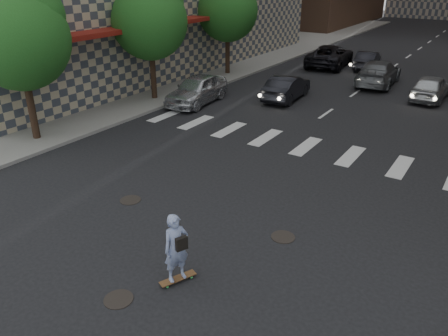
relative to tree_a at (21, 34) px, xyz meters
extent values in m
plane|color=black|center=(9.45, -3.14, -4.65)|extent=(160.00, 160.00, 0.00)
cube|color=gray|center=(-5.05, 16.86, -4.57)|extent=(13.00, 80.00, 0.15)
cube|color=black|center=(-1.75, 6.86, -2.65)|extent=(0.30, 14.00, 4.00)
cube|color=maroon|center=(-0.95, 6.86, -0.55)|extent=(1.60, 14.00, 0.25)
cylinder|color=#382619|center=(-0.05, -0.14, -3.10)|extent=(0.32, 0.32, 2.80)
sphere|color=#214F1A|center=(-0.05, -0.14, -0.20)|extent=(4.20, 4.20, 4.20)
sphere|color=#214F1A|center=(0.15, 0.46, 0.70)|extent=(2.80, 2.80, 2.80)
cylinder|color=#382619|center=(-0.05, 7.86, -3.10)|extent=(0.32, 0.32, 2.80)
sphere|color=#214F1A|center=(-0.05, 7.86, -0.20)|extent=(4.20, 4.20, 4.20)
sphere|color=#214F1A|center=(0.15, 8.46, 0.70)|extent=(2.80, 2.80, 2.80)
cylinder|color=#382619|center=(-0.05, 15.86, -3.10)|extent=(0.32, 0.32, 2.80)
sphere|color=#214F1A|center=(-0.05, 15.86, -0.20)|extent=(4.20, 4.20, 4.20)
cylinder|color=black|center=(10.65, -5.64, -4.64)|extent=(0.70, 0.70, 0.02)
cylinder|color=black|center=(7.45, -1.94, -4.64)|extent=(0.70, 0.70, 0.02)
cylinder|color=black|center=(12.75, -1.14, -4.64)|extent=(0.70, 0.70, 0.02)
cube|color=brown|center=(11.42, -4.34, -4.56)|extent=(0.60, 0.96, 0.02)
cylinder|color=green|center=(11.20, -4.62, -4.61)|extent=(0.05, 0.07, 0.06)
cylinder|color=green|center=(11.36, -4.69, -4.61)|extent=(0.05, 0.07, 0.06)
cylinder|color=green|center=(11.48, -4.00, -4.61)|extent=(0.05, 0.07, 0.06)
cylinder|color=green|center=(11.63, -4.07, -4.61)|extent=(0.05, 0.07, 0.06)
imported|color=#94AAD8|center=(11.42, -4.34, -3.65)|extent=(0.66, 0.77, 1.79)
cube|color=black|center=(11.61, -4.37, -3.43)|extent=(0.22, 0.31, 0.34)
imported|color=silver|center=(2.45, 8.73, -3.83)|extent=(2.38, 4.93, 1.62)
imported|color=black|center=(6.42, 12.25, -3.93)|extent=(1.87, 4.46, 1.43)
imported|color=#5C5F64|center=(9.95, 18.86, -3.85)|extent=(2.59, 5.64, 1.60)
imported|color=black|center=(5.10, 22.86, -3.82)|extent=(3.35, 6.21, 1.65)
imported|color=#A9ADB1|center=(13.56, 16.86, -3.91)|extent=(1.89, 4.39, 1.48)
imported|color=black|center=(7.90, 23.46, -3.97)|extent=(1.92, 4.26, 1.36)
camera|label=1|loc=(17.14, -11.04, 2.48)|focal=35.00mm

